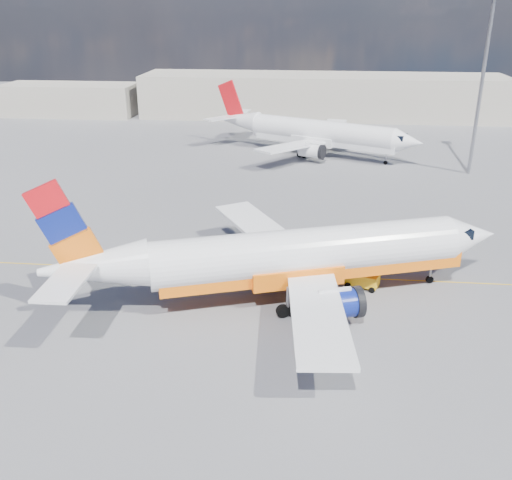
# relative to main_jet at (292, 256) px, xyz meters

# --- Properties ---
(ground) EXTENTS (240.00, 240.00, 0.00)m
(ground) POSITION_rel_main_jet_xyz_m (-2.15, 1.02, -3.55)
(ground) COLOR #57575C
(ground) RESTS_ON ground
(taxi_line) EXTENTS (70.00, 0.15, 0.01)m
(taxi_line) POSITION_rel_main_jet_xyz_m (-2.15, 4.02, -3.54)
(taxi_line) COLOR gold
(taxi_line) RESTS_ON ground
(terminal_main) EXTENTS (70.00, 14.00, 8.00)m
(terminal_main) POSITION_rel_main_jet_xyz_m (2.85, 76.02, 0.45)
(terminal_main) COLOR beige
(terminal_main) RESTS_ON ground
(terminal_annex) EXTENTS (26.00, 10.00, 6.00)m
(terminal_annex) POSITION_rel_main_jet_xyz_m (-47.15, 73.02, -0.55)
(terminal_annex) COLOR beige
(terminal_annex) RESTS_ON ground
(main_jet) EXTENTS (35.03, 26.59, 10.65)m
(main_jet) POSITION_rel_main_jet_xyz_m (0.00, 0.00, 0.00)
(main_jet) COLOR white
(main_jet) RESTS_ON ground
(second_jet) EXTENTS (32.09, 24.12, 9.93)m
(second_jet) POSITION_rel_main_jet_xyz_m (1.66, 44.80, -0.24)
(second_jet) COLOR white
(second_jet) RESTS_ON ground
(gse_tug) EXTENTS (2.82, 2.28, 1.78)m
(gse_tug) POSITION_rel_main_jet_xyz_m (5.47, 2.52, -2.70)
(gse_tug) COLOR black
(gse_tug) RESTS_ON ground
(traffic_cone) EXTENTS (0.40, 0.40, 0.56)m
(traffic_cone) POSITION_rel_main_jet_xyz_m (2.50, -5.44, -3.27)
(traffic_cone) COLOR white
(traffic_cone) RESTS_ON ground
(floodlight_mast) EXTENTS (1.61, 1.61, 22.07)m
(floodlight_mast) POSITION_rel_main_jet_xyz_m (21.97, 36.87, 9.68)
(floodlight_mast) COLOR gray
(floodlight_mast) RESTS_ON ground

